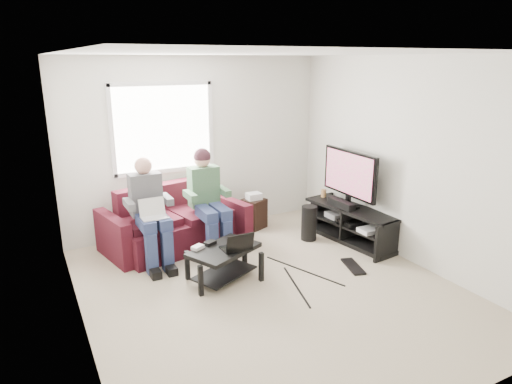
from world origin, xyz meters
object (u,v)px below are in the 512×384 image
(subwoofer, at_px, (309,223))
(end_table, at_px, (254,212))
(sofa, at_px, (174,226))
(tv_stand, at_px, (351,226))
(coffee_table, at_px, (224,257))
(tv, at_px, (349,175))

(subwoofer, distance_m, end_table, 0.95)
(sofa, xyz_separation_m, tv_stand, (2.35, -0.96, -0.09))
(coffee_table, height_order, end_table, end_table)
(coffee_table, relative_size, end_table, 1.70)
(sofa, distance_m, tv, 2.58)
(coffee_table, distance_m, tv_stand, 2.16)
(tv, height_order, end_table, tv)
(tv, distance_m, subwoofer, 0.90)
(tv_stand, height_order, subwoofer, subwoofer)
(end_table, bearing_deg, subwoofer, -59.30)
(tv_stand, bearing_deg, end_table, 131.81)
(tv_stand, bearing_deg, sofa, 157.87)
(tv, bearing_deg, coffee_table, -169.58)
(tv, bearing_deg, subwoofer, 158.02)
(tv_stand, distance_m, tv, 0.74)
(sofa, bearing_deg, tv, -20.02)
(coffee_table, xyz_separation_m, subwoofer, (1.61, 0.60, -0.05))
(sofa, distance_m, tv_stand, 2.54)
(subwoofer, bearing_deg, end_table, 120.70)
(coffee_table, distance_m, end_table, 1.81)
(sofa, relative_size, tv, 1.82)
(coffee_table, xyz_separation_m, end_table, (1.13, 1.42, -0.05))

